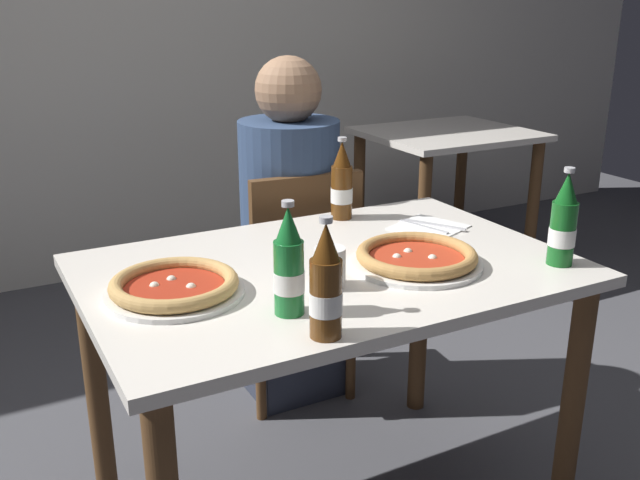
{
  "coord_description": "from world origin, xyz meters",
  "views": [
    {
      "loc": [
        -0.8,
        -1.46,
        1.38
      ],
      "look_at": [
        0.0,
        0.05,
        0.8
      ],
      "focal_mm": 39.89,
      "sensor_mm": 36.0,
      "label": 1
    }
  ],
  "objects_px": {
    "pizza_margherita_near": "(416,258)",
    "napkin_with_cutlery": "(429,227)",
    "diner_seated": "(290,240)",
    "dining_table_background": "(446,162)",
    "paper_cup": "(330,267)",
    "dining_table_main": "(329,306)",
    "beer_bottle_center": "(563,224)",
    "pizza_marinara_far": "(174,286)",
    "beer_bottle_left": "(326,287)",
    "beer_bottle_right": "(342,185)",
    "beer_bottle_extra": "(289,267)",
    "chair_behind_table": "(295,272)"
  },
  "relations": [
    {
      "from": "dining_table_main",
      "to": "beer_bottle_left",
      "type": "distance_m",
      "value": 0.45
    },
    {
      "from": "beer_bottle_center",
      "to": "napkin_with_cutlery",
      "type": "relative_size",
      "value": 1.05
    },
    {
      "from": "diner_seated",
      "to": "paper_cup",
      "type": "xyz_separation_m",
      "value": [
        -0.27,
        -0.79,
        0.21
      ]
    },
    {
      "from": "pizza_margherita_near",
      "to": "beer_bottle_center",
      "type": "xyz_separation_m",
      "value": [
        0.32,
        -0.16,
        0.08
      ]
    },
    {
      "from": "chair_behind_table",
      "to": "pizza_marinara_far",
      "type": "distance_m",
      "value": 0.91
    },
    {
      "from": "diner_seated",
      "to": "dining_table_background",
      "type": "relative_size",
      "value": 1.51
    },
    {
      "from": "chair_behind_table",
      "to": "paper_cup",
      "type": "height_order",
      "value": "chair_behind_table"
    },
    {
      "from": "pizza_margherita_near",
      "to": "beer_bottle_center",
      "type": "height_order",
      "value": "beer_bottle_center"
    },
    {
      "from": "pizza_margherita_near",
      "to": "beer_bottle_right",
      "type": "height_order",
      "value": "beer_bottle_right"
    },
    {
      "from": "pizza_marinara_far",
      "to": "beer_bottle_center",
      "type": "relative_size",
      "value": 1.27
    },
    {
      "from": "dining_table_background",
      "to": "pizza_marinara_far",
      "type": "bearing_deg",
      "value": -142.9
    },
    {
      "from": "beer_bottle_right",
      "to": "napkin_with_cutlery",
      "type": "bearing_deg",
      "value": -49.13
    },
    {
      "from": "pizza_marinara_far",
      "to": "beer_bottle_center",
      "type": "height_order",
      "value": "beer_bottle_center"
    },
    {
      "from": "beer_bottle_right",
      "to": "paper_cup",
      "type": "height_order",
      "value": "beer_bottle_right"
    },
    {
      "from": "dining_table_main",
      "to": "dining_table_background",
      "type": "bearing_deg",
      "value": 43.9
    },
    {
      "from": "chair_behind_table",
      "to": "beer_bottle_center",
      "type": "bearing_deg",
      "value": 114.36
    },
    {
      "from": "pizza_marinara_far",
      "to": "beer_bottle_extra",
      "type": "relative_size",
      "value": 1.27
    },
    {
      "from": "paper_cup",
      "to": "beer_bottle_right",
      "type": "bearing_deg",
      "value": 57.59
    },
    {
      "from": "pizza_margherita_near",
      "to": "paper_cup",
      "type": "relative_size",
      "value": 3.46
    },
    {
      "from": "dining_table_background",
      "to": "pizza_marinara_far",
      "type": "xyz_separation_m",
      "value": [
        -1.83,
        -1.39,
        0.18
      ]
    },
    {
      "from": "beer_bottle_right",
      "to": "beer_bottle_extra",
      "type": "bearing_deg",
      "value": -128.66
    },
    {
      "from": "dining_table_main",
      "to": "dining_table_background",
      "type": "distance_m",
      "value": 1.99
    },
    {
      "from": "pizza_marinara_far",
      "to": "paper_cup",
      "type": "height_order",
      "value": "paper_cup"
    },
    {
      "from": "beer_bottle_left",
      "to": "napkin_with_cutlery",
      "type": "relative_size",
      "value": 1.05
    },
    {
      "from": "napkin_with_cutlery",
      "to": "paper_cup",
      "type": "height_order",
      "value": "paper_cup"
    },
    {
      "from": "chair_behind_table",
      "to": "dining_table_background",
      "type": "height_order",
      "value": "chair_behind_table"
    },
    {
      "from": "pizza_margherita_near",
      "to": "napkin_with_cutlery",
      "type": "relative_size",
      "value": 1.4
    },
    {
      "from": "dining_table_main",
      "to": "diner_seated",
      "type": "xyz_separation_m",
      "value": [
        0.21,
        0.66,
        -0.05
      ]
    },
    {
      "from": "dining_table_background",
      "to": "beer_bottle_right",
      "type": "xyz_separation_m",
      "value": [
        -1.21,
        -1.05,
        0.26
      ]
    },
    {
      "from": "dining_table_main",
      "to": "chair_behind_table",
      "type": "bearing_deg",
      "value": 71.78
    },
    {
      "from": "pizza_marinara_far",
      "to": "beer_bottle_extra",
      "type": "xyz_separation_m",
      "value": [
        0.19,
        -0.21,
        0.08
      ]
    },
    {
      "from": "dining_table_background",
      "to": "paper_cup",
      "type": "height_order",
      "value": "paper_cup"
    },
    {
      "from": "dining_table_background",
      "to": "pizza_margherita_near",
      "type": "height_order",
      "value": "pizza_margherita_near"
    },
    {
      "from": "diner_seated",
      "to": "beer_bottle_right",
      "type": "distance_m",
      "value": 0.43
    },
    {
      "from": "diner_seated",
      "to": "beer_bottle_left",
      "type": "relative_size",
      "value": 4.89
    },
    {
      "from": "beer_bottle_left",
      "to": "dining_table_background",
      "type": "bearing_deg",
      "value": 46.6
    },
    {
      "from": "napkin_with_cutlery",
      "to": "dining_table_main",
      "type": "bearing_deg",
      "value": -162.3
    },
    {
      "from": "pizza_marinara_far",
      "to": "beer_bottle_right",
      "type": "bearing_deg",
      "value": 28.53
    },
    {
      "from": "dining_table_main",
      "to": "beer_bottle_center",
      "type": "height_order",
      "value": "beer_bottle_center"
    },
    {
      "from": "pizza_margherita_near",
      "to": "paper_cup",
      "type": "bearing_deg",
      "value": -175.76
    },
    {
      "from": "dining_table_main",
      "to": "beer_bottle_extra",
      "type": "xyz_separation_m",
      "value": [
        -0.21,
        -0.21,
        0.22
      ]
    },
    {
      "from": "diner_seated",
      "to": "beer_bottle_left",
      "type": "height_order",
      "value": "diner_seated"
    },
    {
      "from": "pizza_marinara_far",
      "to": "diner_seated",
      "type": "bearing_deg",
      "value": 47.74
    },
    {
      "from": "dining_table_background",
      "to": "pizza_margherita_near",
      "type": "xyz_separation_m",
      "value": [
        -1.25,
        -1.49,
        0.18
      ]
    },
    {
      "from": "beer_bottle_center",
      "to": "pizza_marinara_far",
      "type": "bearing_deg",
      "value": 164.12
    },
    {
      "from": "diner_seated",
      "to": "dining_table_background",
      "type": "height_order",
      "value": "diner_seated"
    },
    {
      "from": "diner_seated",
      "to": "beer_bottle_left",
      "type": "bearing_deg",
      "value": -111.88
    },
    {
      "from": "chair_behind_table",
      "to": "dining_table_background",
      "type": "bearing_deg",
      "value": -143.24
    },
    {
      "from": "chair_behind_table",
      "to": "dining_table_background",
      "type": "distance_m",
      "value": 1.46
    },
    {
      "from": "diner_seated",
      "to": "pizza_margherita_near",
      "type": "bearing_deg",
      "value": -91.36
    }
  ]
}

